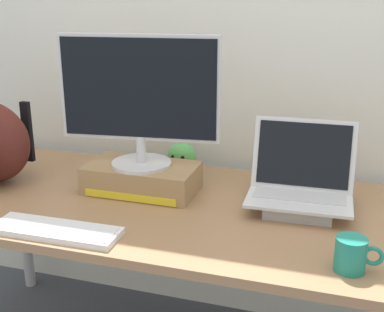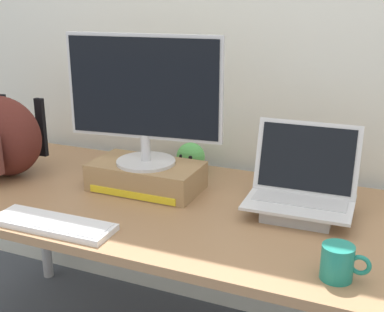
{
  "view_description": "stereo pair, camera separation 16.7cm",
  "coord_description": "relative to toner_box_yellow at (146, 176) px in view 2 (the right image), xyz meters",
  "views": [
    {
      "loc": [
        0.48,
        -1.54,
        1.43
      ],
      "look_at": [
        0.0,
        0.0,
        0.89
      ],
      "focal_mm": 47.41,
      "sensor_mm": 36.0,
      "label": 1
    },
    {
      "loc": [
        0.64,
        -1.49,
        1.43
      ],
      "look_at": [
        0.0,
        0.0,
        0.89
      ],
      "focal_mm": 47.41,
      "sensor_mm": 36.0,
      "label": 2
    }
  ],
  "objects": [
    {
      "name": "back_wall",
      "position": [
        0.22,
        0.44,
        0.54
      ],
      "size": [
        7.0,
        0.1,
        2.6
      ],
      "primitive_type": "cube",
      "color": "silver",
      "rests_on": "ground"
    },
    {
      "name": "desk",
      "position": [
        0.22,
        -0.07,
        -0.11
      ],
      "size": [
        2.06,
        0.83,
        0.71
      ],
      "color": "#99704C",
      "rests_on": "ground"
    },
    {
      "name": "toner_box_yellow",
      "position": [
        0.0,
        0.0,
        0.0
      ],
      "size": [
        0.41,
        0.23,
        0.1
      ],
      "color": "#9E7A51",
      "rests_on": "desk"
    },
    {
      "name": "desktop_monitor",
      "position": [
        0.0,
        -0.0,
        0.3
      ],
      "size": [
        0.57,
        0.22,
        0.47
      ],
      "rotation": [
        0.0,
        0.0,
        0.12
      ],
      "color": "silver",
      "rests_on": "toner_box_yellow"
    },
    {
      "name": "open_laptop",
      "position": [
        0.57,
        0.0,
        0.01
      ],
      "size": [
        0.35,
        0.26,
        0.29
      ],
      "rotation": [
        0.0,
        0.0,
        0.03
      ],
      "color": "#ADADB2",
      "rests_on": "desk"
    },
    {
      "name": "external_keyboard",
      "position": [
        -0.12,
        -0.4,
        -0.04
      ],
      "size": [
        0.41,
        0.13,
        0.02
      ],
      "rotation": [
        0.0,
        0.0,
        0.02
      ],
      "color": "white",
      "rests_on": "desk"
    },
    {
      "name": "messenger_backpack",
      "position": [
        -0.6,
        -0.09,
        0.11
      ],
      "size": [
        0.36,
        0.27,
        0.32
      ],
      "rotation": [
        0.0,
        0.0,
        -0.01
      ],
      "color": "#4C1E19",
      "rests_on": "desk"
    },
    {
      "name": "coffee_mug",
      "position": [
        0.75,
        -0.36,
        -0.0
      ],
      "size": [
        0.13,
        0.08,
        0.09
      ],
      "color": "#1E7F70",
      "rests_on": "desk"
    },
    {
      "name": "plush_toy",
      "position": [
        0.07,
        0.25,
        0.01
      ],
      "size": [
        0.12,
        0.12,
        0.12
      ],
      "color": "#56B256",
      "rests_on": "desk"
    }
  ]
}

